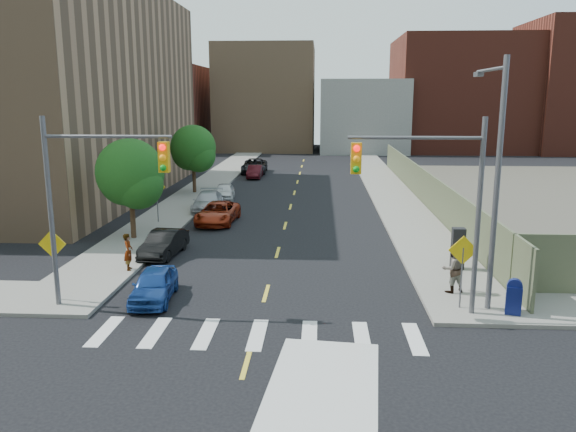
# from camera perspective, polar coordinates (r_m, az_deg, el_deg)

# --- Properties ---
(ground) EXTENTS (160.00, 160.00, 0.00)m
(ground) POSITION_cam_1_polar(r_m,az_deg,el_deg) (15.27, -5.27, -18.03)
(ground) COLOR black
(ground) RESTS_ON ground
(sidewalk_nw) EXTENTS (3.50, 73.00, 0.15)m
(sidewalk_nw) POSITION_cam_1_polar(r_m,az_deg,el_deg) (55.95, -6.86, 4.13)
(sidewalk_nw) COLOR gray
(sidewalk_nw) RESTS_ON ground
(sidewalk_ne) EXTENTS (3.50, 73.00, 0.15)m
(sidewalk_ne) POSITION_cam_1_polar(r_m,az_deg,el_deg) (55.37, 9.18, 3.98)
(sidewalk_ne) COLOR gray
(sidewalk_ne) RESTS_ON ground
(fence_north) EXTENTS (0.12, 44.00, 2.50)m
(fence_north) POSITION_cam_1_polar(r_m,az_deg,el_deg) (42.22, 13.54, 2.95)
(fence_north) COLOR #585E42
(fence_north) RESTS_ON ground
(building_nw) EXTENTS (22.00, 30.00, 16.00)m
(building_nw) POSITION_cam_1_polar(r_m,az_deg,el_deg) (49.35, -26.44, 11.18)
(building_nw) COLOR #8C6B4C
(building_nw) RESTS_ON ground
(bg_bldg_west) EXTENTS (14.00, 18.00, 12.00)m
(bg_bldg_west) POSITION_cam_1_polar(r_m,az_deg,el_deg) (86.50, -13.08, 10.59)
(bg_bldg_west) COLOR #592319
(bg_bldg_west) RESTS_ON ground
(bg_bldg_midwest) EXTENTS (14.00, 16.00, 15.00)m
(bg_bldg_midwest) POSITION_cam_1_polar(r_m,az_deg,el_deg) (85.45, -2.16, 11.87)
(bg_bldg_midwest) COLOR #8C6B4C
(bg_bldg_midwest) RESTS_ON ground
(bg_bldg_center) EXTENTS (12.00, 16.00, 10.00)m
(bg_bldg_center) POSITION_cam_1_polar(r_m,az_deg,el_deg) (83.31, 7.50, 10.06)
(bg_bldg_center) COLOR gray
(bg_bldg_center) RESTS_ON ground
(bg_bldg_east) EXTENTS (18.00, 18.00, 16.00)m
(bg_bldg_east) POSITION_cam_1_polar(r_m,az_deg,el_deg) (87.36, 16.86, 11.71)
(bg_bldg_east) COLOR #592319
(bg_bldg_east) RESTS_ON ground
(signal_nw) EXTENTS (4.59, 0.30, 7.00)m
(signal_nw) POSITION_cam_1_polar(r_m,az_deg,el_deg) (20.93, -19.45, 2.78)
(signal_nw) COLOR #59595E
(signal_nw) RESTS_ON ground
(signal_ne) EXTENTS (4.59, 0.30, 7.00)m
(signal_ne) POSITION_cam_1_polar(r_m,az_deg,el_deg) (19.70, 14.68, 2.54)
(signal_ne) COLOR #59595E
(signal_ne) RESTS_ON ground
(streetlight_ne) EXTENTS (0.25, 3.70, 9.00)m
(streetlight_ne) POSITION_cam_1_polar(r_m,az_deg,el_deg) (21.01, 20.26, 4.67)
(streetlight_ne) COLOR #59595E
(streetlight_ne) RESTS_ON ground
(warn_sign_nw) EXTENTS (1.06, 0.06, 2.83)m
(warn_sign_nw) POSITION_cam_1_polar(r_m,az_deg,el_deg) (22.63, -22.77, -3.38)
(warn_sign_nw) COLOR #59595E
(warn_sign_nw) RESTS_ON ground
(warn_sign_ne) EXTENTS (1.06, 0.06, 2.83)m
(warn_sign_ne) POSITION_cam_1_polar(r_m,az_deg,el_deg) (20.98, 17.32, -4.14)
(warn_sign_ne) COLOR #59595E
(warn_sign_ne) RESTS_ON ground
(warn_sign_midwest) EXTENTS (1.06, 0.06, 2.83)m
(warn_sign_midwest) POSITION_cam_1_polar(r_m,az_deg,el_deg) (34.97, -13.17, 2.39)
(warn_sign_midwest) COLOR #59595E
(warn_sign_midwest) RESTS_ON ground
(tree_west_near) EXTENTS (3.66, 3.64, 5.52)m
(tree_west_near) POSITION_cam_1_polar(r_m,az_deg,el_deg) (31.09, -15.70, 3.86)
(tree_west_near) COLOR #332114
(tree_west_near) RESTS_ON ground
(tree_west_far) EXTENTS (3.66, 3.64, 5.52)m
(tree_west_far) POSITION_cam_1_polar(r_m,az_deg,el_deg) (45.44, -9.60, 6.57)
(tree_west_far) COLOR #332114
(tree_west_far) RESTS_ON ground
(parked_car_blue) EXTENTS (1.71, 3.68, 1.22)m
(parked_car_blue) POSITION_cam_1_polar(r_m,az_deg,el_deg) (22.16, -13.46, -6.81)
(parked_car_blue) COLOR navy
(parked_car_blue) RESTS_ON ground
(parked_car_black) EXTENTS (1.69, 3.92, 1.25)m
(parked_car_black) POSITION_cam_1_polar(r_m,az_deg,el_deg) (28.08, -12.49, -2.75)
(parked_car_black) COLOR black
(parked_car_black) RESTS_ON ground
(parked_car_red) EXTENTS (2.38, 4.77, 1.30)m
(parked_car_red) POSITION_cam_1_polar(r_m,az_deg,el_deg) (34.82, -7.16, 0.32)
(parked_car_red) COLOR maroon
(parked_car_red) RESTS_ON ground
(parked_car_silver) EXTENTS (2.18, 4.72, 1.34)m
(parked_car_silver) POSITION_cam_1_polar(r_m,az_deg,el_deg) (38.44, -8.13, 1.42)
(parked_car_silver) COLOR #ACAFB4
(parked_car_silver) RESTS_ON ground
(parked_car_white) EXTENTS (1.82, 3.77, 1.24)m
(parked_car_white) POSITION_cam_1_polar(r_m,az_deg,el_deg) (42.75, -6.48, 2.46)
(parked_car_white) COLOR silver
(parked_car_white) RESTS_ON ground
(parked_car_maroon) EXTENTS (1.35, 3.75, 1.23)m
(parked_car_maroon) POSITION_cam_1_polar(r_m,az_deg,el_deg) (54.22, -3.38, 4.52)
(parked_car_maroon) COLOR #390B11
(parked_car_maroon) RESTS_ON ground
(parked_car_grey) EXTENTS (2.60, 5.33, 1.46)m
(parked_car_grey) POSITION_cam_1_polar(r_m,az_deg,el_deg) (57.88, -3.43, 5.10)
(parked_car_grey) COLOR black
(parked_car_grey) RESTS_ON ground
(mailbox) EXTENTS (0.62, 0.53, 1.28)m
(mailbox) POSITION_cam_1_polar(r_m,az_deg,el_deg) (21.37, 21.96, -7.63)
(mailbox) COLOR #0F1757
(mailbox) RESTS_ON sidewalk_ne
(payphone) EXTENTS (0.56, 0.46, 1.85)m
(payphone) POSITION_cam_1_polar(r_m,az_deg,el_deg) (25.94, 16.87, -3.18)
(payphone) COLOR black
(payphone) RESTS_ON sidewalk_ne
(pedestrian_west) EXTENTS (0.53, 0.68, 1.64)m
(pedestrian_west) POSITION_cam_1_polar(r_m,az_deg,el_deg) (25.69, -15.91, -3.51)
(pedestrian_west) COLOR gray
(pedestrian_west) RESTS_ON sidewalk_nw
(pedestrian_east) EXTENTS (1.11, 0.99, 1.90)m
(pedestrian_east) POSITION_cam_1_polar(r_m,az_deg,el_deg) (22.80, 16.37, -5.15)
(pedestrian_east) COLOR gray
(pedestrian_east) RESTS_ON sidewalk_ne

